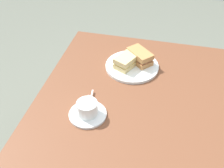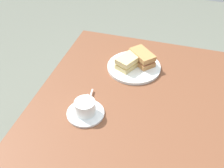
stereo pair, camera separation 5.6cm
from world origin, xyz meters
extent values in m
cube|color=brown|center=(0.00, 0.00, 0.75)|extent=(1.07, 0.90, 0.03)
cylinder|color=brown|center=(-0.46, -0.37, 0.37)|extent=(0.08, 0.08, 0.73)
cylinder|color=brown|center=(-0.46, 0.37, 0.37)|extent=(0.08, 0.08, 0.73)
cylinder|color=white|center=(-0.26, -0.07, 0.77)|extent=(0.27, 0.27, 0.01)
cube|color=#D4BC78|center=(-0.25, -0.10, 0.79)|extent=(0.14, 0.12, 0.02)
cube|color=#E1CB6D|center=(-0.25, -0.10, 0.81)|extent=(0.13, 0.11, 0.01)
cube|color=#CFBB7A|center=(-0.25, -0.10, 0.82)|extent=(0.14, 0.12, 0.02)
cube|color=#B57A44|center=(-0.30, -0.04, 0.79)|extent=(0.14, 0.15, 0.02)
cube|color=brown|center=(-0.30, -0.04, 0.81)|extent=(0.13, 0.14, 0.01)
cube|color=#AF7C46|center=(-0.30, -0.04, 0.83)|extent=(0.14, 0.15, 0.02)
cylinder|color=white|center=(0.10, -0.19, 0.77)|extent=(0.16, 0.16, 0.01)
cylinder|color=white|center=(0.10, -0.19, 0.80)|extent=(0.09, 0.09, 0.06)
cylinder|color=#AC7048|center=(0.10, -0.19, 0.83)|extent=(0.08, 0.08, 0.01)
torus|color=white|center=(0.06, -0.20, 0.80)|extent=(0.04, 0.02, 0.04)
cube|color=silver|center=(0.00, -0.21, 0.78)|extent=(0.08, 0.02, 0.00)
ellipsoid|color=silver|center=(0.05, -0.20, 0.78)|extent=(0.03, 0.02, 0.01)
camera|label=1|loc=(0.86, 0.09, 1.62)|focal=45.06mm
camera|label=2|loc=(0.84, 0.14, 1.62)|focal=45.06mm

